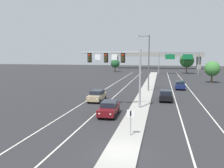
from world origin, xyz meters
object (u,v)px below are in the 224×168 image
car_oncoming_tan (97,96)px  overhead_signal_mast (119,64)px  car_receding_black (166,95)px  tree_far_right_c (212,69)px  car_receding_navy (180,85)px  highway_sign_gantry (179,56)px  tree_far_left_b (115,63)px  tree_far_right_b (187,60)px  car_oncoming_darkred (109,108)px  median_sign_post (131,118)px  street_lamp_median (148,60)px

car_oncoming_tan → overhead_signal_mast: bearing=-44.0°
car_receding_black → tree_far_right_c: tree_far_right_c is taller
car_receding_black → car_receding_navy: 12.72m
highway_sign_gantry → tree_far_left_b: (-22.87, 5.95, -2.93)m
tree_far_right_b → car_receding_navy: bearing=-97.3°
tree_far_right_b → tree_far_left_b: bearing=173.6°
car_oncoming_darkred → tree_far_left_b: size_ratio=0.91×
median_sign_post → car_receding_navy: size_ratio=0.49×
tree_far_right_b → car_receding_black: bearing=-98.8°
overhead_signal_mast → tree_far_right_c: overhead_signal_mast is taller
overhead_signal_mast → street_lamp_median: size_ratio=0.76×
street_lamp_median → tree_far_right_c: 21.73m
car_receding_black → tree_far_right_c: bearing=65.8°
tree_far_left_b → overhead_signal_mast: bearing=-78.7°
car_oncoming_darkred → overhead_signal_mast: bearing=84.4°
tree_far_right_c → highway_sign_gantry: bearing=104.5°
street_lamp_median → car_oncoming_darkred: size_ratio=2.22×
car_oncoming_darkred → car_receding_navy: size_ratio=1.00×
median_sign_post → highway_sign_gantry: 65.19m
overhead_signal_mast → median_sign_post: bearing=-74.6°
car_oncoming_darkred → highway_sign_gantry: (11.22, 58.06, 5.34)m
street_lamp_median → car_oncoming_darkred: (-3.11, -18.21, -4.97)m
car_oncoming_darkred → car_receding_black: 11.78m
car_receding_navy → tree_far_left_b: (-20.87, 41.69, 2.41)m
street_lamp_median → car_receding_black: size_ratio=2.23×
car_oncoming_darkred → car_oncoming_tan: 8.31m
overhead_signal_mast → car_oncoming_darkred: 6.09m
car_oncoming_tan → tree_far_left_b: tree_far_left_b is taller
overhead_signal_mast → car_receding_black: 9.70m
street_lamp_median → car_oncoming_darkred: 19.13m
car_oncoming_tan → tree_far_right_b: (17.64, 53.57, 3.78)m
car_oncoming_darkred → tree_far_left_b: bearing=100.3°
median_sign_post → highway_sign_gantry: (7.99, 64.54, 4.58)m
tree_far_right_c → median_sign_post: bearing=-109.0°
car_oncoming_tan → highway_sign_gantry: size_ratio=0.34×
street_lamp_median → car_receding_black: street_lamp_median is taller
highway_sign_gantry → tree_far_right_b: (2.99, 3.07, -1.56)m
car_receding_black → tree_far_left_b: size_ratio=0.91×
tree_far_right_c → car_oncoming_darkred: bearing=-116.7°
street_lamp_median → car_oncoming_tan: size_ratio=2.22×
tree_far_left_b → median_sign_post: bearing=-78.1°
median_sign_post → street_lamp_median: bearing=90.3°
street_lamp_median → tree_far_right_b: bearing=75.5°
highway_sign_gantry → tree_far_left_b: 23.82m
street_lamp_median → tree_far_left_b: 48.19m
overhead_signal_mast → car_oncoming_tan: size_ratio=1.69×
highway_sign_gantry → overhead_signal_mast: bearing=-101.3°
highway_sign_gantry → tree_far_right_b: size_ratio=1.88×
overhead_signal_mast → car_receding_black: overhead_signal_mast is taller
median_sign_post → tree_far_right_b: size_ratio=0.31×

